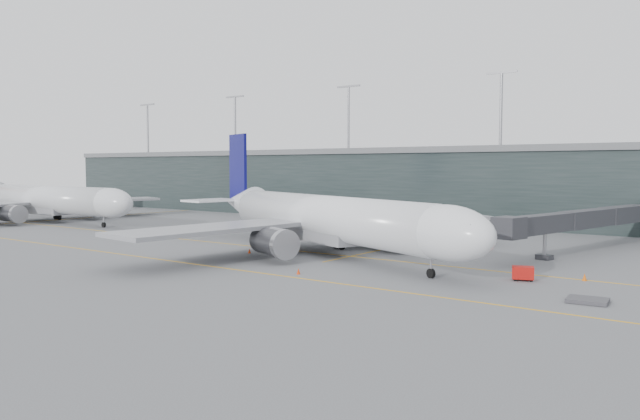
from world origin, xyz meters
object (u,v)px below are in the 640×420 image
Objects in this scene: main_aircraft at (324,218)px; jet_bridge at (585,218)px; second_aircraft at (46,200)px; gse_cart at (523,273)px.

main_aircraft is 36.17m from jet_bridge.
main_aircraft is 0.99× the size of second_aircraft.
main_aircraft reaches higher than jet_bridge.
second_aircraft is (-73.63, 4.58, -0.12)m from main_aircraft.
second_aircraft reaches higher than jet_bridge.
gse_cart is (0.99, -28.73, -3.51)m from jet_bridge.
jet_bridge is 18.45× the size of gse_cart.
second_aircraft is 24.01× the size of gse_cart.
jet_bridge is 28.96m from gse_cart.
gse_cart is (100.51, -8.05, -3.76)m from second_aircraft.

